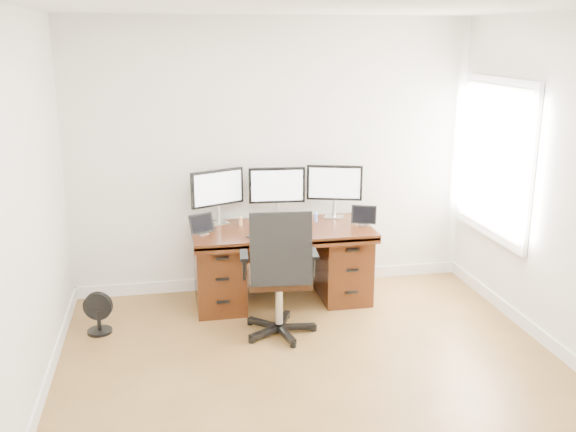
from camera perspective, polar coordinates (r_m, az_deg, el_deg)
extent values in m
plane|color=brown|center=(4.78, 3.56, -15.95)|extent=(4.50, 4.50, 0.00)
cube|color=white|center=(6.37, -1.29, 5.26)|extent=(4.00, 0.10, 2.70)
cube|color=white|center=(6.31, 17.91, 4.86)|extent=(0.04, 1.30, 1.50)
cube|color=white|center=(6.30, 17.75, 4.85)|extent=(0.01, 1.15, 1.35)
cube|color=#3C1B0C|center=(6.09, -0.54, -1.29)|extent=(1.70, 0.80, 0.05)
cube|color=#3C1B0C|center=(6.17, -6.14, -4.85)|extent=(0.45, 0.70, 0.70)
cube|color=#3C1B0C|center=(6.37, 4.80, -4.14)|extent=(0.45, 0.70, 0.70)
cube|color=black|center=(6.44, -1.01, -2.44)|extent=(0.74, 0.03, 0.40)
cylinder|color=black|center=(5.69, -0.79, -9.92)|extent=(0.67, 0.67, 0.09)
cylinder|color=silver|center=(5.58, -0.80, -7.49)|extent=(0.07, 0.07, 0.44)
cube|color=black|center=(5.50, -0.81, -5.39)|extent=(0.57, 0.55, 0.08)
cube|color=black|center=(5.16, -0.63, -2.95)|extent=(0.51, 0.11, 0.60)
cube|color=black|center=(5.42, -3.94, -3.54)|extent=(0.09, 0.27, 0.03)
cube|color=black|center=(5.46, 2.27, -3.36)|extent=(0.09, 0.27, 0.03)
cylinder|color=black|center=(5.94, -16.38, -9.79)|extent=(0.21, 0.21, 0.03)
cylinder|color=black|center=(5.89, -16.46, -8.89)|extent=(0.04, 0.04, 0.18)
cylinder|color=black|center=(5.84, -16.55, -7.75)|extent=(0.26, 0.10, 0.25)
cube|color=silver|center=(6.27, -6.21, -0.61)|extent=(0.22, 0.20, 0.01)
cylinder|color=silver|center=(6.24, -6.23, 0.14)|extent=(0.04, 0.04, 0.18)
cube|color=black|center=(6.18, -6.30, 2.51)|extent=(0.52, 0.25, 0.35)
cube|color=white|center=(6.16, -6.21, 2.48)|extent=(0.46, 0.20, 0.30)
cube|color=silver|center=(6.34, -0.98, -0.33)|extent=(0.19, 0.15, 0.01)
cylinder|color=silver|center=(6.31, -0.98, 0.41)|extent=(0.04, 0.04, 0.18)
cube|color=black|center=(6.25, -0.99, 2.75)|extent=(0.55, 0.07, 0.35)
cube|color=white|center=(6.23, -0.97, 2.71)|extent=(0.50, 0.04, 0.30)
cube|color=silver|center=(6.46, 4.09, -0.06)|extent=(0.21, 0.19, 0.01)
cylinder|color=silver|center=(6.44, 4.11, 0.67)|extent=(0.04, 0.04, 0.18)
cube|color=black|center=(6.37, 4.16, 2.97)|extent=(0.54, 0.19, 0.35)
cube|color=white|center=(6.35, 4.15, 2.93)|extent=(0.48, 0.15, 0.30)
cube|color=silver|center=(5.95, -7.63, -1.53)|extent=(0.12, 0.12, 0.01)
cube|color=black|center=(5.92, -7.67, -0.67)|extent=(0.25, 0.17, 0.17)
cube|color=silver|center=(6.22, 6.75, -0.74)|extent=(0.12, 0.11, 0.01)
cube|color=black|center=(6.20, 6.78, 0.10)|extent=(0.25, 0.15, 0.17)
cube|color=silver|center=(5.91, 0.08, -1.49)|extent=(0.27, 0.13, 0.01)
cube|color=silver|center=(5.99, 1.50, -1.28)|extent=(0.13, 0.13, 0.01)
cube|color=black|center=(5.83, -2.46, -1.78)|extent=(0.26, 0.21, 0.01)
cube|color=black|center=(6.04, 0.07, -1.15)|extent=(0.16, 0.12, 0.01)
cylinder|color=tan|center=(6.16, -4.23, -0.58)|extent=(0.03, 0.03, 0.06)
sphere|color=tan|center=(6.15, -4.24, -0.18)|extent=(0.04, 0.04, 0.04)
cylinder|color=#F8B554|center=(6.18, -2.97, -0.51)|extent=(0.03, 0.03, 0.06)
sphere|color=#F8B554|center=(6.17, -2.98, -0.11)|extent=(0.04, 0.04, 0.04)
cylinder|color=pink|center=(6.19, -2.05, -0.46)|extent=(0.03, 0.03, 0.06)
sphere|color=pink|center=(6.18, -2.05, -0.06)|extent=(0.04, 0.04, 0.04)
cylinder|color=brown|center=(6.23, 0.13, -0.35)|extent=(0.03, 0.03, 0.06)
sphere|color=brown|center=(6.22, 0.13, 0.05)|extent=(0.04, 0.04, 0.04)
cylinder|color=#AF5DE7|center=(6.26, 1.44, -0.28)|extent=(0.03, 0.03, 0.06)
sphere|color=#AF5DE7|center=(6.25, 1.45, 0.12)|extent=(0.04, 0.04, 0.04)
cylinder|color=#6F8DEF|center=(6.29, 2.49, -0.22)|extent=(0.03, 0.03, 0.06)
sphere|color=#6F8DEF|center=(6.28, 2.50, 0.17)|extent=(0.04, 0.04, 0.04)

